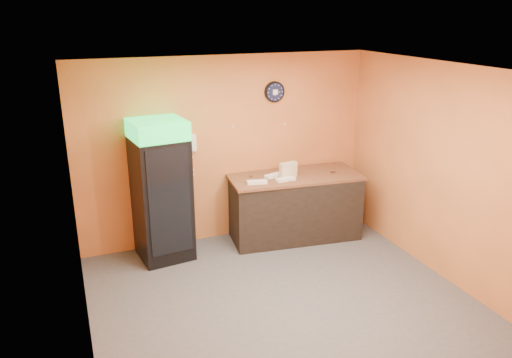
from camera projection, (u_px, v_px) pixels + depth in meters
floor at (280, 298)px, 6.22m from camera, size 4.50×4.50×0.00m
back_wall at (227, 150)px, 7.52m from camera, size 4.50×0.02×2.80m
left_wall at (77, 221)px, 4.98m from camera, size 0.02×4.00×2.80m
right_wall at (438, 170)px, 6.55m from camera, size 0.02×4.00×2.80m
ceiling at (284, 69)px, 5.31m from camera, size 4.50×4.00×0.02m
beverage_cooler at (162, 193)px, 6.93m from camera, size 0.78×0.79×2.01m
prep_counter at (294, 207)px, 7.77m from camera, size 2.04×1.09×0.97m
wall_clock at (275, 92)px, 7.50m from camera, size 0.31×0.06×0.31m
wall_phone at (191, 143)px, 7.23m from camera, size 0.13×0.11×0.25m
butcher_paper at (295, 176)px, 7.60m from camera, size 2.08×1.07×0.04m
sub_roll_stack at (288, 170)px, 7.47m from camera, size 0.28×0.13×0.23m
wrapped_sandwich_left at (257, 182)px, 7.22m from camera, size 0.31×0.17×0.04m
wrapped_sandwich_mid at (285, 179)px, 7.34m from camera, size 0.30×0.14×0.04m
wrapped_sandwich_right at (273, 176)px, 7.51m from camera, size 0.30×0.19×0.04m
kitchen_tool at (291, 169)px, 7.76m from camera, size 0.06×0.06×0.06m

